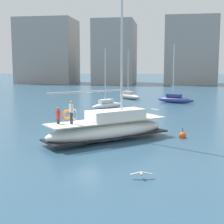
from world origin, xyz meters
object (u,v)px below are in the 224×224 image
Objects in this scene: main_sailboat at (109,128)px; seagull at (141,173)px; mooring_buoy at (182,136)px; moored_sloop_far at (129,95)px; moored_catamaran at (107,105)px; moored_sloop_near at (175,99)px.

main_sailboat is 8.56m from seagull.
moored_sloop_far is at bearing 103.62° from mooring_buoy.
moored_sloop_near is at bearing 43.29° from moored_catamaran.
moored_catamaran is at bearing -96.31° from moored_sloop_far.
moored_sloop_far is 7.20× the size of seagull.
moored_catamaran is at bearing 103.15° from seagull.
moored_sloop_near is 33.74m from seagull.
main_sailboat is 30.47m from moored_sloop_far.
moored_sloop_far is 1.04× the size of moored_catamaran.
seagull is (2.90, -8.03, -0.64)m from main_sailboat.
seagull is (4.53, -38.45, -0.30)m from moored_sloop_far.
moored_catamaran is (-1.43, -12.95, -0.03)m from moored_sloop_far.
seagull is at bearing -83.29° from moored_sloop_far.
moored_sloop_far is at bearing 96.71° from seagull.
seagull is at bearing -104.09° from mooring_buoy.
mooring_buoy is at bearing -76.38° from moored_sloop_far.
moored_catamaran is 6.89× the size of seagull.
main_sailboat reaches higher than moored_sloop_near.
moored_catamaran is at bearing 99.92° from main_sailboat.
moored_sloop_near is 1.09× the size of moored_sloop_far.
main_sailboat is 16.46× the size of mooring_buoy.
moored_catamaran is 8.49× the size of mooring_buoy.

